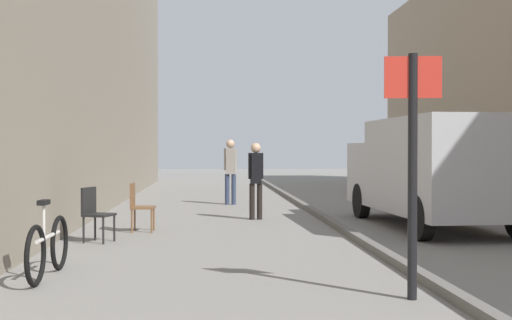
{
  "coord_description": "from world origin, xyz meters",
  "views": [
    {
      "loc": [
        -0.97,
        -1.23,
        1.59
      ],
      "look_at": [
        -0.2,
        9.71,
        1.41
      ],
      "focal_mm": 45.8,
      "sensor_mm": 36.0,
      "label": 1
    }
  ],
  "objects": [
    {
      "name": "pedestrian_mid_block",
      "position": [
        0.06,
        13.5,
        1.0
      ],
      "size": [
        0.34,
        0.23,
        1.74
      ],
      "rotation": [
        0.0,
        0.0,
        0.11
      ],
      "color": "black",
      "rests_on": "ground_plane"
    },
    {
      "name": "kerb_strip",
      "position": [
        1.58,
        12.0,
        0.06
      ],
      "size": [
        0.16,
        40.0,
        0.12
      ],
      "primitive_type": "cube",
      "color": "#615F5B",
      "rests_on": "ground_plane"
    },
    {
      "name": "pedestrian_main_foreground",
      "position": [
        -0.39,
        17.55,
        1.08
      ],
      "size": [
        0.37,
        0.24,
        1.87
      ],
      "rotation": [
        0.0,
        0.0,
        3.07
      ],
      "color": "#2D3851",
      "rests_on": "ground_plane"
    },
    {
      "name": "ground_plane",
      "position": [
        0.0,
        12.0,
        0.0
      ],
      "size": [
        80.0,
        80.0,
        0.0
      ],
      "primitive_type": "plane",
      "color": "gray"
    },
    {
      "name": "cafe_chair_by_doorway",
      "position": [
        -2.35,
        11.45,
        0.55
      ],
      "size": [
        0.45,
        0.45,
        0.94
      ],
      "rotation": [
        0.0,
        0.0,
        4.68
      ],
      "color": "brown",
      "rests_on": "ground_plane"
    },
    {
      "name": "bicycle_leaning",
      "position": [
        -2.97,
        6.98,
        0.38
      ],
      "size": [
        0.12,
        1.77,
        0.98
      ],
      "rotation": [
        0.0,
        0.0,
        -0.03
      ],
      "color": "black",
      "rests_on": "ground_plane"
    },
    {
      "name": "delivery_van",
      "position": [
        3.52,
        11.78,
        1.2
      ],
      "size": [
        2.25,
        5.51,
        2.2
      ],
      "rotation": [
        0.0,
        0.0,
        0.04
      ],
      "color": "#B7B7BC",
      "rests_on": "ground_plane"
    },
    {
      "name": "cafe_chair_near_window",
      "position": [
        -2.95,
        10.1,
        0.55
      ],
      "size": [
        0.57,
        0.57,
        0.94
      ],
      "rotation": [
        0.0,
        0.0,
        4.35
      ],
      "color": "black",
      "rests_on": "ground_plane"
    },
    {
      "name": "street_sign_post",
      "position": [
        1.16,
        5.52,
        1.55
      ],
      "size": [
        0.6,
        0.1,
        2.6
      ],
      "rotation": [
        0.0,
        0.0,
        3.02
      ],
      "color": "black",
      "rests_on": "ground_plane"
    }
  ]
}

